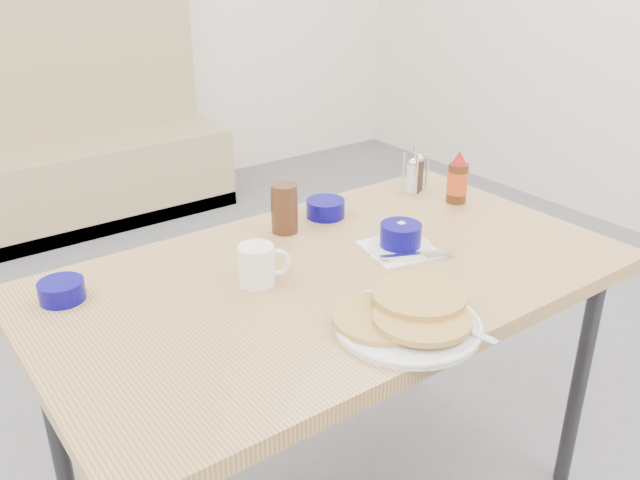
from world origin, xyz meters
TOP-DOWN VIEW (x-y plane):
  - booth_bench at (0.00, 2.78)m, footprint 1.90×0.56m
  - dining_table at (0.00, 0.25)m, footprint 1.40×0.80m
  - pancake_plate at (-0.03, -0.04)m, footprint 0.30×0.32m
  - coffee_mug at (-0.18, 0.30)m, footprint 0.12×0.08m
  - grits_setting at (0.21, 0.24)m, footprint 0.20×0.22m
  - creamer_bowl at (-0.56, 0.49)m, footprint 0.10×0.10m
  - butter_bowl at (0.18, 0.53)m, footprint 0.11×0.11m
  - amber_tumbler at (0.03, 0.51)m, footprint 0.08×0.08m
  - condiment_caddy at (0.54, 0.54)m, footprint 0.12×0.10m
  - syrup_bottle at (0.56, 0.39)m, footprint 0.06×0.06m

SIDE VIEW (x-z plane):
  - booth_bench at x=0.00m, z-range -0.26..0.96m
  - dining_table at x=0.00m, z-range 0.32..1.08m
  - pancake_plate at x=-0.03m, z-range 0.75..0.81m
  - creamer_bowl at x=-0.56m, z-range 0.76..0.80m
  - butter_bowl at x=0.18m, z-range 0.76..0.81m
  - grits_setting at x=0.21m, z-range 0.75..0.83m
  - condiment_caddy at x=0.54m, z-range 0.74..0.87m
  - coffee_mug at x=-0.18m, z-range 0.76..0.85m
  - amber_tumbler at x=0.03m, z-range 0.76..0.89m
  - syrup_bottle at x=0.56m, z-range 0.75..0.91m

